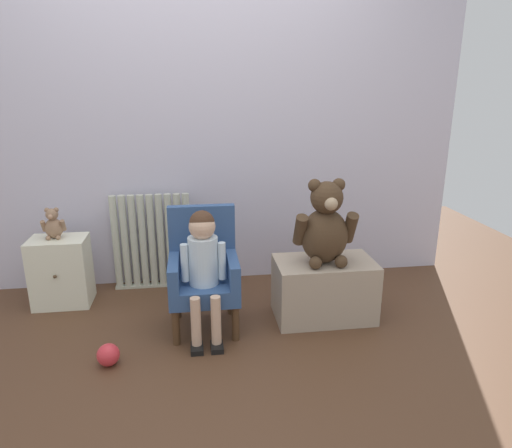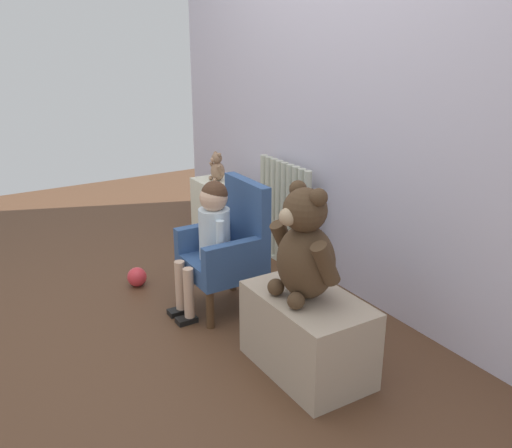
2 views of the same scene
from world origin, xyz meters
name	(u,v)px [view 1 (image 1 of 2)]	position (x,y,z in m)	size (l,w,h in m)	color
ground_plane	(207,376)	(0.00, 0.00, 0.00)	(6.00, 6.00, 0.00)	#523422
back_wall	(195,117)	(0.00, 1.26, 1.20)	(3.80, 0.05, 2.40)	silver
radiator	(152,242)	(-0.34, 1.13, 0.34)	(0.56, 0.05, 0.69)	beige
small_dresser	(61,271)	(-0.92, 0.94, 0.23)	(0.36, 0.28, 0.46)	#EAE9CC
child_armchair	(203,271)	(0.01, 0.53, 0.35)	(0.40, 0.39, 0.72)	#335183
child_figure	(203,256)	(0.01, 0.42, 0.49)	(0.25, 0.35, 0.75)	silver
low_bench	(324,289)	(0.76, 0.53, 0.19)	(0.61, 0.37, 0.38)	tan
large_teddy_bear	(325,227)	(0.74, 0.51, 0.60)	(0.38, 0.26, 0.52)	#463220
small_teddy_bear	(53,225)	(-0.93, 0.96, 0.55)	(0.15, 0.10, 0.20)	#947054
toy_ball	(108,355)	(-0.51, 0.17, 0.06)	(0.12, 0.12, 0.12)	red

